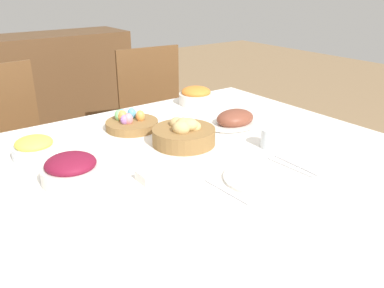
{
  "coord_description": "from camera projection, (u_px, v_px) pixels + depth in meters",
  "views": [
    {
      "loc": [
        -0.79,
        -1.19,
        1.38
      ],
      "look_at": [
        0.02,
        -0.09,
        0.82
      ],
      "focal_mm": 38.0,
      "sensor_mm": 36.0,
      "label": 1
    }
  ],
  "objects": [
    {
      "name": "dining_table",
      "position": [
        176.0,
        234.0,
        1.69
      ],
      "size": [
        1.59,
        1.14,
        0.78
      ],
      "color": "white",
      "rests_on": "ground"
    },
    {
      "name": "chair_far_left",
      "position": [
        11.0,
        158.0,
        2.07
      ],
      "size": [
        0.46,
        0.46,
        0.98
      ],
      "rotation": [
        0.0,
        0.0,
        0.09
      ],
      "color": "brown",
      "rests_on": "ground"
    },
    {
      "name": "chair_far_right",
      "position": [
        159.0,
        124.0,
        2.56
      ],
      "size": [
        0.46,
        0.46,
        0.98
      ],
      "rotation": [
        0.0,
        0.0,
        -0.09
      ],
      "color": "brown",
      "rests_on": "ground"
    },
    {
      "name": "sideboard",
      "position": [
        37.0,
        103.0,
        3.09
      ],
      "size": [
        1.43,
        0.44,
        0.99
      ],
      "color": "brown",
      "rests_on": "ground"
    },
    {
      "name": "bread_basket",
      "position": [
        184.0,
        133.0,
        1.57
      ],
      "size": [
        0.25,
        0.25,
        0.11
      ],
      "color": "olive",
      "rests_on": "dining_table"
    },
    {
      "name": "egg_basket",
      "position": [
        131.0,
        123.0,
        1.74
      ],
      "size": [
        0.22,
        0.22,
        0.08
      ],
      "color": "olive",
      "rests_on": "dining_table"
    },
    {
      "name": "ham_platter",
      "position": [
        235.0,
        119.0,
        1.78
      ],
      "size": [
        0.28,
        0.19,
        0.08
      ],
      "color": "silver",
      "rests_on": "dining_table"
    },
    {
      "name": "carrot_bowl",
      "position": [
        196.0,
        96.0,
        2.07
      ],
      "size": [
        0.17,
        0.17,
        0.09
      ],
      "color": "silver",
      "rests_on": "dining_table"
    },
    {
      "name": "beet_salad_bowl",
      "position": [
        71.0,
        169.0,
        1.28
      ],
      "size": [
        0.19,
        0.19,
        0.09
      ],
      "color": "silver",
      "rests_on": "dining_table"
    },
    {
      "name": "pineapple_bowl",
      "position": [
        35.0,
        148.0,
        1.45
      ],
      "size": [
        0.16,
        0.16,
        0.08
      ],
      "color": "silver",
      "rests_on": "dining_table"
    },
    {
      "name": "dinner_plate",
      "position": [
        260.0,
        178.0,
        1.31
      ],
      "size": [
        0.24,
        0.24,
        0.01
      ],
      "color": "silver",
      "rests_on": "dining_table"
    },
    {
      "name": "fork",
      "position": [
        226.0,
        192.0,
        1.23
      ],
      "size": [
        0.02,
        0.19,
        0.0
      ],
      "rotation": [
        0.0,
        0.0,
        0.03
      ],
      "color": "silver",
      "rests_on": "dining_table"
    },
    {
      "name": "knife",
      "position": [
        290.0,
        167.0,
        1.39
      ],
      "size": [
        0.02,
        0.19,
        0.0
      ],
      "rotation": [
        0.0,
        0.0,
        0.03
      ],
      "color": "silver",
      "rests_on": "dining_table"
    },
    {
      "name": "spoon",
      "position": [
        296.0,
        165.0,
        1.4
      ],
      "size": [
        0.02,
        0.19,
        0.0
      ],
      "rotation": [
        0.0,
        0.0,
        -0.03
      ],
      "color": "silver",
      "rests_on": "dining_table"
    },
    {
      "name": "drinking_cup",
      "position": [
        270.0,
        138.0,
        1.54
      ],
      "size": [
        0.07,
        0.07,
        0.07
      ],
      "color": "silver",
      "rests_on": "dining_table"
    },
    {
      "name": "butter_dish",
      "position": [
        155.0,
        175.0,
        1.3
      ],
      "size": [
        0.11,
        0.07,
        0.03
      ],
      "color": "silver",
      "rests_on": "dining_table"
    }
  ]
}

